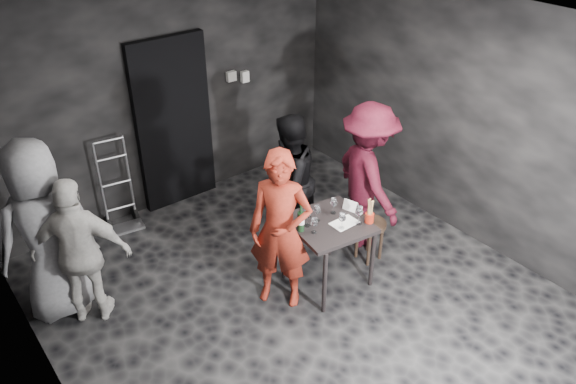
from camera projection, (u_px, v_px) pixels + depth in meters
floor at (301, 301)px, 5.63m from camera, size 4.50×5.00×0.02m
ceiling at (305, 32)px, 4.20m from camera, size 4.50×5.00×0.02m
wall_back at (169, 99)px, 6.59m from camera, size 4.50×0.04×2.70m
wall_front at (576, 362)px, 3.24m from camera, size 4.50×0.04×2.70m
wall_left at (42, 293)px, 3.74m from camera, size 0.04×5.00×2.70m
wall_right at (463, 120)px, 6.09m from camera, size 0.04×5.00×2.70m
doorway at (174, 124)px, 6.71m from camera, size 0.95×0.10×2.10m
wallbox_upper at (231, 76)px, 6.95m from camera, size 0.12×0.06×0.12m
wallbox_lower at (245, 77)px, 7.08m from camera, size 0.10×0.06×0.14m
hand_truck at (122, 211)px, 6.63m from camera, size 0.38×0.33×1.14m
tasting_table at (329, 230)px, 5.54m from camera, size 0.72×0.72×0.75m
stool at (370, 230)px, 6.02m from camera, size 0.34×0.34×0.47m
server_red at (280, 224)px, 5.19m from camera, size 0.76×0.79×1.81m
woman_black at (288, 180)px, 6.09m from camera, size 0.88×0.67×1.59m
man_maroon at (368, 169)px, 6.01m from camera, size 0.87×1.32×1.88m
bystander_cream at (81, 252)px, 5.06m from camera, size 0.98×0.87×1.53m
bystander_grey at (41, 214)px, 4.99m from camera, size 1.15×0.75×2.19m
tasting_mat at (344, 223)px, 5.47m from camera, size 0.27×0.18×0.00m
wine_glass_a at (314, 225)px, 5.30m from camera, size 0.09×0.09×0.18m
wine_glass_b at (307, 217)px, 5.38m from camera, size 0.10×0.10×0.21m
wine_glass_c at (317, 213)px, 5.46m from camera, size 0.09×0.09×0.19m
wine_glass_d at (342, 220)px, 5.35m from camera, size 0.09×0.09×0.19m
wine_glass_e at (359, 214)px, 5.41m from camera, size 0.10×0.10×0.21m
wine_glass_f at (334, 205)px, 5.57m from camera, size 0.09×0.09×0.19m
wine_bottle at (301, 221)px, 5.32m from camera, size 0.07×0.07×0.29m
breadstick_cup at (370, 211)px, 5.43m from camera, size 0.09×0.09×0.27m
reserved_card at (350, 206)px, 5.64m from camera, size 0.13×0.16×0.11m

